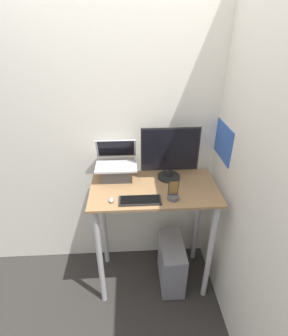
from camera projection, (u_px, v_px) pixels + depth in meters
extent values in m
plane|color=#2D2B28|center=(155.00, 302.00, 2.33)|extent=(12.00, 12.00, 0.00)
cube|color=silver|center=(151.00, 139.00, 2.24)|extent=(6.00, 0.05, 2.60)
cube|color=silver|center=(247.00, 174.00, 1.73)|extent=(0.05, 6.00, 2.60)
cube|color=#3359B2|center=(221.00, 139.00, 2.12)|extent=(0.01, 0.48, 0.28)
cube|color=#936D47|center=(154.00, 189.00, 2.07)|extent=(1.01, 0.54, 0.02)
cylinder|color=#B7B7BC|center=(100.00, 259.00, 2.11)|extent=(0.05, 0.05, 1.02)
cylinder|color=#B7B7BC|center=(210.00, 254.00, 2.15)|extent=(0.05, 0.05, 1.02)
cylinder|color=#B7B7BC|center=(104.00, 223.00, 2.49)|extent=(0.05, 0.05, 1.02)
cylinder|color=#B7B7BC|center=(197.00, 219.00, 2.53)|extent=(0.05, 0.05, 1.02)
cube|color=#4C4C51|center=(117.00, 174.00, 2.14)|extent=(0.23, 0.14, 0.11)
cube|color=#B7B7BC|center=(116.00, 167.00, 2.11)|extent=(0.33, 0.20, 0.02)
cube|color=#B7B7BC|center=(116.00, 148.00, 2.18)|extent=(0.33, 0.09, 0.18)
cube|color=black|center=(116.00, 148.00, 2.18)|extent=(0.30, 0.08, 0.16)
cylinder|color=black|center=(169.00, 177.00, 2.19)|extent=(0.19, 0.19, 0.02)
cylinder|color=black|center=(169.00, 172.00, 2.17)|extent=(0.05, 0.05, 0.07)
cube|color=black|center=(170.00, 150.00, 2.07)|extent=(0.47, 0.01, 0.37)
cube|color=black|center=(170.00, 150.00, 2.07)|extent=(0.44, 0.01, 0.34)
cube|color=black|center=(140.00, 200.00, 1.90)|extent=(0.31, 0.12, 0.01)
cube|color=black|center=(140.00, 199.00, 1.90)|extent=(0.28, 0.10, 0.00)
ellipsoid|color=#99999E|center=(111.00, 200.00, 1.90)|extent=(0.03, 0.06, 0.03)
cylinder|color=#4C4C51|center=(173.00, 198.00, 1.92)|extent=(0.08, 0.08, 0.03)
cube|color=black|center=(173.00, 188.00, 1.89)|extent=(0.08, 0.04, 0.13)
cube|color=olive|center=(173.00, 188.00, 1.89)|extent=(0.07, 0.03, 0.12)
cube|color=gray|center=(171.00, 263.00, 2.42)|extent=(0.20, 0.43, 0.46)
cube|color=slate|center=(175.00, 283.00, 2.23)|extent=(0.19, 0.01, 0.44)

